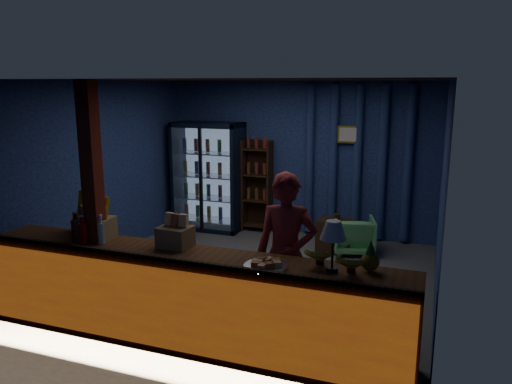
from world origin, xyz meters
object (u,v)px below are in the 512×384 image
shopkeeper (286,256)px  table_lamp (333,232)px  pastry_tray (266,265)px  green_chair (354,235)px

shopkeeper → table_lamp: size_ratio=3.73×
pastry_tray → table_lamp: bearing=10.7°
green_chair → table_lamp: bearing=80.7°
shopkeeper → pastry_tray: size_ratio=4.23×
table_lamp → shopkeeper: bearing=138.1°
shopkeeper → green_chair: size_ratio=2.76×
table_lamp → green_chair: bearing=95.5°
shopkeeper → pastry_tray: shopkeeper is taller
pastry_tray → shopkeeper: bearing=89.7°
shopkeeper → table_lamp: (0.57, -0.51, 0.45)m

